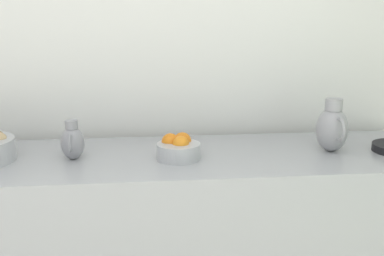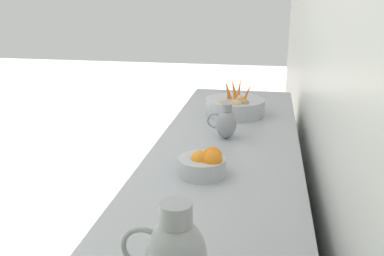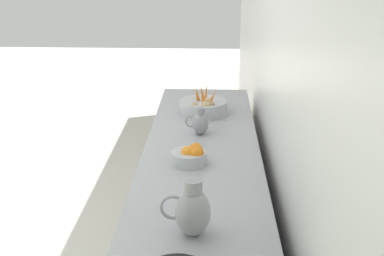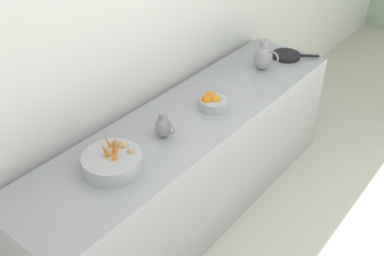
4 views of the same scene
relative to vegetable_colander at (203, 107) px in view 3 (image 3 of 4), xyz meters
name	(u,v)px [view 3 (image 3 of 4)]	position (x,y,z in m)	size (l,w,h in m)	color
tile_wall_left	(301,73)	(-0.46, 1.24, 0.55)	(0.10, 8.63, 3.00)	white
prep_counter	(201,220)	(-0.01, 0.74, -0.50)	(0.70, 2.82, 0.89)	#9EA0A5
vegetable_colander	(203,107)	(0.00, 0.00, 0.00)	(0.35, 0.35, 0.22)	#ADAFB5
orange_bowl	(191,156)	(0.05, 0.90, -0.01)	(0.20, 0.20, 0.11)	#ADAFB5
metal_pitcher_tall	(192,210)	(0.01, 1.63, 0.06)	(0.21, 0.15, 0.25)	#939399
metal_pitcher_short	(200,123)	(0.01, 0.43, 0.03)	(0.15, 0.11, 0.18)	gray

